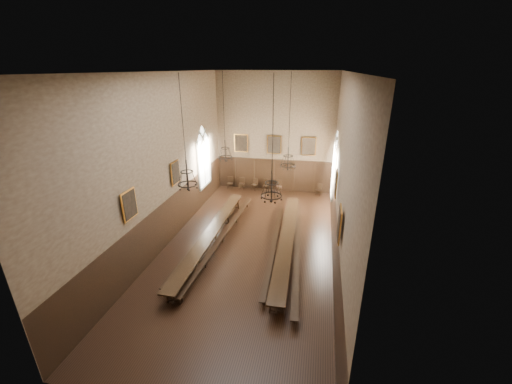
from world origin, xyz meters
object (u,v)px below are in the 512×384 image
(chair_1, at_px, (242,186))
(chair_4, at_px, (279,189))
(chair_0, at_px, (230,185))
(chair_2, at_px, (254,187))
(chandelier_front_left, at_px, (187,177))
(table_right, at_px, (287,243))
(bench_left_inner, at_px, (223,238))
(chandelier_back_right, at_px, (288,160))
(table_left, at_px, (212,238))
(chair_7, at_px, (319,192))
(bench_right_inner, at_px, (274,246))
(chandelier_back_left, at_px, (225,152))
(bench_left_outer, at_px, (203,237))
(chandelier_front_right, at_px, (272,189))
(chair_3, at_px, (266,188))
(bench_right_outer, at_px, (297,250))

(chair_1, relative_size, chair_4, 0.95)
(chair_0, bearing_deg, chair_2, -3.93)
(chandelier_front_left, bearing_deg, table_right, 38.44)
(bench_left_inner, bearing_deg, chandelier_front_left, -96.36)
(chandelier_back_right, distance_m, chandelier_front_left, 6.58)
(bench_left_inner, height_order, chair_0, chair_0)
(table_left, bearing_deg, chandelier_front_left, -86.32)
(chair_1, distance_m, chair_7, 6.12)
(bench_right_inner, relative_size, chandelier_front_left, 2.02)
(chair_0, bearing_deg, chandelier_back_left, -81.32)
(chair_0, bearing_deg, chandelier_back_right, -54.75)
(bench_left_inner, relative_size, chair_4, 10.94)
(bench_left_inner, bearing_deg, bench_left_outer, -174.57)
(chandelier_back_right, xyz_separation_m, chandelier_front_right, (-0.08, -5.33, 0.27))
(table_left, height_order, bench_right_inner, table_left)
(bench_right_inner, xyz_separation_m, chair_2, (-2.91, 8.57, 0.02))
(bench_left_inner, xyz_separation_m, chandelier_back_right, (3.25, 2.30, 4.07))
(chandelier_back_left, distance_m, chandelier_front_right, 6.83)
(chandelier_front_left, bearing_deg, chair_4, 78.31)
(chandelier_front_left, bearing_deg, chair_3, 83.12)
(chandelier_back_right, bearing_deg, chair_3, 110.64)
(chandelier_back_left, bearing_deg, chair_3, 74.31)
(bench_left_outer, xyz_separation_m, chandelier_front_right, (4.30, -2.93, 4.38))
(chandelier_back_right, bearing_deg, chair_2, 118.16)
(table_left, height_order, chandelier_front_right, chandelier_front_right)
(chair_4, bearing_deg, chair_3, 179.66)
(chair_1, xyz_separation_m, chair_7, (6.12, -0.08, -0.01))
(chair_2, xyz_separation_m, chair_4, (2.00, -0.09, 0.02))
(chair_3, height_order, chandelier_front_right, chandelier_front_right)
(bench_right_inner, height_order, chair_1, chair_1)
(chair_4, distance_m, chandelier_front_right, 12.16)
(table_left, height_order, chandelier_back_left, chandelier_back_left)
(bench_right_inner, height_order, chandelier_front_right, chandelier_front_right)
(chair_3, bearing_deg, chandelier_front_left, -103.96)
(chandelier_back_left, relative_size, chandelier_front_left, 1.09)
(bench_right_inner, bearing_deg, chair_3, 102.71)
(bench_left_outer, relative_size, chair_7, 10.50)
(chandelier_front_right, bearing_deg, bench_left_inner, 136.28)
(chandelier_back_left, bearing_deg, chandelier_front_right, -57.23)
(chair_1, bearing_deg, table_right, -64.09)
(bench_right_outer, height_order, chair_0, chair_0)
(bench_right_outer, distance_m, chair_3, 9.16)
(bench_right_outer, bearing_deg, chair_2, 115.44)
(chandelier_front_right, bearing_deg, chair_1, 110.22)
(bench_right_inner, relative_size, chair_3, 9.05)
(bench_left_inner, bearing_deg, bench_right_outer, -5.24)
(bench_left_inner, bearing_deg, chair_0, 103.35)
(bench_right_outer, bearing_deg, bench_right_inner, 172.30)
(bench_left_outer, height_order, chandelier_back_left, chandelier_back_left)
(bench_right_outer, relative_size, chandelier_back_left, 2.10)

